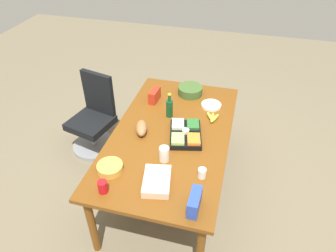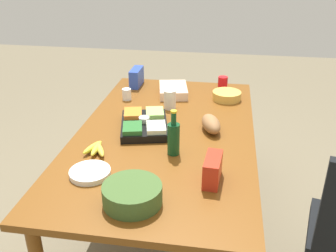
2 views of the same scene
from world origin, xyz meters
The scene contains 16 objects.
ground_plane centered at (0.00, 0.00, 0.00)m, with size 10.00×10.00×0.00m, color #72674F.
conference_table centered at (0.00, 0.00, 0.71)m, with size 2.04×1.15×0.79m.
office_chair centered at (0.46, 1.13, 0.37)m, with size 0.58×0.58×0.99m.
chip_bowl centered at (-0.63, 0.38, 0.82)m, with size 0.22×0.22×0.07m, color gold.
paper_plate_stack centered at (0.58, -0.31, 0.80)m, with size 0.22×0.22×0.03m, color white.
paper_cup centered at (-0.51, -0.39, 0.83)m, with size 0.07×0.07×0.09m, color white.
chip_bag_red centered at (0.53, 0.33, 0.86)m, with size 0.20×0.08×0.14m, color red.
wine_bottle centered at (0.28, 0.09, 0.89)m, with size 0.08×0.08×0.28m.
veggie_tray centered at (-0.02, -0.15, 0.82)m, with size 0.48×0.39×0.09m.
sheet_cake centered at (-0.68, -0.05, 0.82)m, with size 0.32×0.22×0.07m, color beige.
salad_bowl centered at (0.77, -0.03, 0.83)m, with size 0.28×0.28×0.10m, color #3D5C29.
chip_bag_blue centered at (-0.84, -0.40, 0.86)m, with size 0.22×0.08×0.15m, color #2949B8.
mayo_jar centered at (-0.39, -0.03, 0.86)m, with size 0.09×0.09×0.14m, color white.
red_solo_cup centered at (-0.87, 0.34, 0.84)m, with size 0.08×0.08×0.11m, color red.
banana_bunch centered at (0.34, -0.36, 0.81)m, with size 0.19×0.15×0.04m.
bread_loaf centered at (-0.06, 0.29, 0.84)m, with size 0.24×0.11×0.10m, color #96673E.
Camera 1 is at (-2.35, -0.59, 2.74)m, focal length 33.38 mm.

